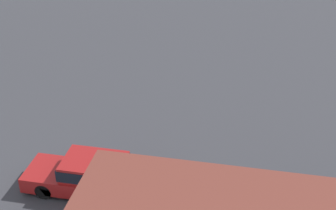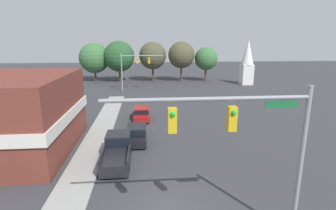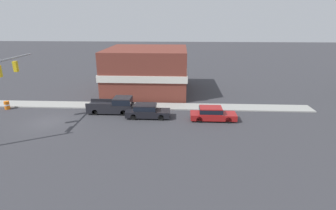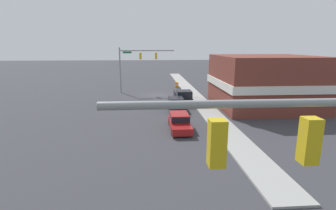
# 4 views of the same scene
# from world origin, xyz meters

# --- Properties ---
(car_lead) EXTENTS (1.81, 4.83, 1.54)m
(car_lead) POSITION_xyz_m (-1.95, 10.36, 0.80)
(car_lead) COLOR black
(car_lead) RESTS_ON ground
(car_second_ahead) EXTENTS (1.78, 4.90, 1.47)m
(car_second_ahead) POSITION_xyz_m (-1.53, 17.47, 0.77)
(car_second_ahead) COLOR black
(car_second_ahead) RESTS_ON ground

